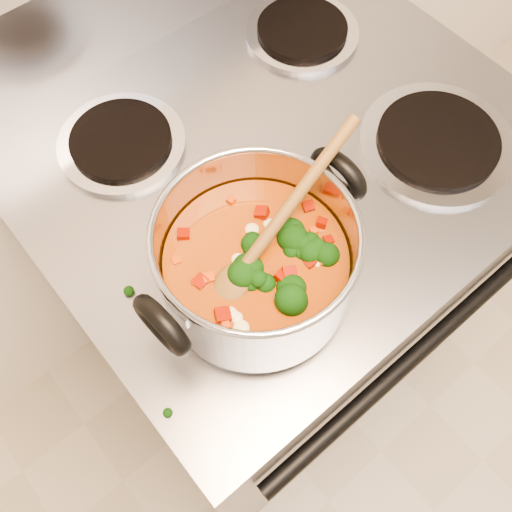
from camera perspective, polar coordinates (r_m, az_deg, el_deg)
The scene contains 4 objects.
electric_range at distance 1.22m, azimuth 1.51°, elevation -2.17°, with size 0.73×0.66×1.08m.
stockpot at distance 0.64m, azimuth -0.01°, elevation -0.62°, with size 0.28×0.23×0.14m.
wooden_spoon at distance 0.62m, azimuth 0.59°, elevation 1.30°, with size 0.25×0.07×0.11m.
cooktop_crumbs at distance 0.74m, azimuth -8.30°, elevation 0.31°, with size 0.22×0.33×0.01m.
Camera 1 is at (-0.40, 0.79, 1.57)m, focal length 40.00 mm.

